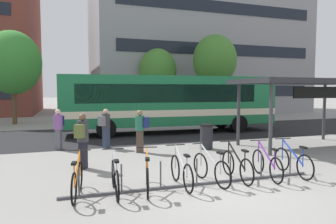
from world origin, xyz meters
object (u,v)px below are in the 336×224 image
at_px(transit_shelter, 303,84).
at_px(commuter_olive_pack_2, 82,137).
at_px(trash_bin, 206,137).
at_px(city_bus, 172,102).
at_px(parked_bicycle_blue_7, 293,162).
at_px(parked_bicycle_silver_3, 181,172).
at_px(parked_bicycle_orange_2, 147,176).
at_px(street_tree_1, 13,63).
at_px(commuter_navy_pack_4, 59,126).
at_px(street_tree_0, 158,71).
at_px(parked_bicycle_orange_0, 77,180).
at_px(parked_bicycle_silver_1, 115,178).
at_px(parked_bicycle_silver_4, 211,169).
at_px(commuter_navy_pack_0, 141,128).
at_px(street_tree_2, 215,60).
at_px(parked_bicycle_black_5, 237,166).
at_px(commuter_grey_pack_1, 105,126).
at_px(parked_bicycle_purple_6, 267,165).

relative_size(transit_shelter, commuter_olive_pack_2, 3.27).
bearing_deg(trash_bin, transit_shelter, -10.91).
relative_size(city_bus, parked_bicycle_blue_7, 7.04).
distance_m(parked_bicycle_silver_3, parked_bicycle_blue_7, 3.39).
relative_size(parked_bicycle_orange_2, street_tree_1, 0.26).
height_order(commuter_navy_pack_4, street_tree_0, street_tree_0).
bearing_deg(parked_bicycle_orange_0, parked_bicycle_orange_2, -85.39).
distance_m(parked_bicycle_silver_1, parked_bicycle_silver_3, 1.66).
bearing_deg(parked_bicycle_silver_4, parked_bicycle_silver_3, 83.78).
height_order(commuter_navy_pack_0, street_tree_2, street_tree_2).
bearing_deg(commuter_olive_pack_2, city_bus, -13.96).
relative_size(parked_bicycle_silver_4, commuter_navy_pack_0, 1.03).
relative_size(parked_bicycle_black_5, parked_bicycle_blue_7, 1.00).
relative_size(parked_bicycle_silver_1, commuter_grey_pack_1, 1.05).
bearing_deg(street_tree_0, parked_bicycle_orange_0, -111.94).
bearing_deg(parked_bicycle_silver_4, commuter_navy_pack_4, 25.37).
bearing_deg(commuter_olive_pack_2, trash_bin, -47.68).
bearing_deg(parked_bicycle_orange_0, commuter_navy_pack_4, 14.41).
relative_size(city_bus, parked_bicycle_orange_2, 7.20).
bearing_deg(commuter_grey_pack_1, street_tree_1, 73.73).
height_order(parked_bicycle_blue_7, commuter_grey_pack_1, commuter_grey_pack_1).
bearing_deg(parked_bicycle_silver_1, city_bus, -22.76).
distance_m(city_bus, commuter_navy_pack_4, 6.92).
xyz_separation_m(parked_bicycle_purple_6, street_tree_0, (2.39, 18.46, 3.68)).
relative_size(parked_bicycle_purple_6, street_tree_1, 0.26).
relative_size(parked_bicycle_silver_4, commuter_olive_pack_2, 1.00).
relative_size(parked_bicycle_blue_7, commuter_olive_pack_2, 1.01).
relative_size(parked_bicycle_orange_2, street_tree_2, 0.24).
bearing_deg(city_bus, parked_bicycle_orange_0, -117.93).
bearing_deg(parked_bicycle_blue_7, commuter_grey_pack_1, 42.41).
relative_size(street_tree_0, street_tree_1, 0.92).
bearing_deg(transit_shelter, trash_bin, 169.08).
relative_size(parked_bicycle_orange_0, parked_bicycle_black_5, 0.99).
relative_size(transit_shelter, commuter_navy_pack_4, 3.38).
relative_size(parked_bicycle_silver_1, transit_shelter, 0.31).
bearing_deg(trash_bin, commuter_navy_pack_4, 162.66).
bearing_deg(parked_bicycle_black_5, commuter_navy_pack_0, 23.07).
xyz_separation_m(city_bus, trash_bin, (-0.26, -5.10, -1.26)).
bearing_deg(street_tree_2, parked_bicycle_silver_4, -117.52).
height_order(parked_bicycle_purple_6, commuter_navy_pack_0, commuter_navy_pack_0).
height_order(parked_bicycle_black_5, trash_bin, trash_bin).
bearing_deg(commuter_olive_pack_2, parked_bicycle_orange_0, -161.71).
height_order(parked_bicycle_purple_6, commuter_olive_pack_2, commuter_olive_pack_2).
distance_m(parked_bicycle_silver_1, street_tree_2, 19.76).
xyz_separation_m(commuter_grey_pack_1, trash_bin, (3.92, -1.52, -0.43)).
relative_size(commuter_grey_pack_1, street_tree_2, 0.23).
xyz_separation_m(commuter_grey_pack_1, commuter_olive_pack_2, (-1.08, -3.19, 0.04)).
bearing_deg(trash_bin, street_tree_0, 81.40).
distance_m(parked_bicycle_orange_2, commuter_navy_pack_4, 6.48).
height_order(transit_shelter, commuter_navy_pack_0, transit_shelter).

